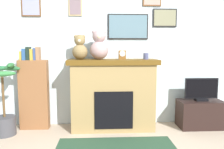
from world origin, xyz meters
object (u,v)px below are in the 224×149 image
object	(u,v)px
bookshelf	(34,92)
teddy_bear_grey	(80,48)
fireplace	(113,94)
candle_jar	(146,56)
potted_plant	(4,108)
tv_stand	(200,114)
television	(201,90)
mantel_clock	(122,55)
teddy_bear_tan	(99,46)

from	to	relation	value
bookshelf	teddy_bear_grey	xyz separation A→B (m)	(0.78, -0.08, 0.72)
fireplace	candle_jar	distance (m)	0.83
fireplace	teddy_bear_grey	world-z (taller)	teddy_bear_grey
potted_plant	tv_stand	size ratio (longest dim) A/B	1.53
television	tv_stand	bearing A→B (deg)	90.00
tv_stand	teddy_bear_grey	distance (m)	2.32
candle_jar	television	bearing A→B (deg)	-1.58
mantel_clock	teddy_bear_grey	world-z (taller)	teddy_bear_grey
bookshelf	teddy_bear_tan	distance (m)	1.33
mantel_clock	teddy_bear_grey	bearing A→B (deg)	179.91
fireplace	bookshelf	bearing A→B (deg)	177.50
mantel_clock	teddy_bear_grey	xyz separation A→B (m)	(-0.69, 0.00, 0.11)
fireplace	tv_stand	distance (m)	1.54
fireplace	tv_stand	bearing A→B (deg)	-1.63
potted_plant	mantel_clock	bearing A→B (deg)	5.97
bookshelf	candle_jar	size ratio (longest dim) A/B	13.25
bookshelf	candle_jar	distance (m)	1.96
fireplace	teddy_bear_grey	bearing A→B (deg)	-178.06
candle_jar	mantel_clock	bearing A→B (deg)	-179.77
bookshelf	teddy_bear_tan	xyz separation A→B (m)	(1.09, -0.08, 0.76)
fireplace	television	bearing A→B (deg)	-1.68
candle_jar	mantel_clock	world-z (taller)	mantel_clock
bookshelf	television	bearing A→B (deg)	-2.06
candle_jar	teddy_bear_grey	distance (m)	1.09
fireplace	potted_plant	bearing A→B (deg)	-172.87
fireplace	teddy_bear_grey	distance (m)	0.93
bookshelf	mantel_clock	xyz separation A→B (m)	(1.47, -0.08, 0.61)
tv_stand	mantel_clock	distance (m)	1.68
potted_plant	television	size ratio (longest dim) A/B	2.01
fireplace	bookshelf	xyz separation A→B (m)	(-1.32, 0.06, 0.04)
bookshelf	mantel_clock	bearing A→B (deg)	-2.99
potted_plant	teddy_bear_grey	bearing A→B (deg)	9.49
teddy_bear_tan	candle_jar	bearing A→B (deg)	0.05
teddy_bear_grey	teddy_bear_tan	world-z (taller)	teddy_bear_tan
television	teddy_bear_tan	world-z (taller)	teddy_bear_tan
potted_plant	candle_jar	xyz separation A→B (m)	(2.25, 0.20, 0.79)
mantel_clock	teddy_bear_tan	size ratio (longest dim) A/B	0.30
fireplace	television	xyz separation A→B (m)	(1.50, -0.04, 0.06)
television	candle_jar	distance (m)	1.11
potted_plant	tv_stand	xyz separation A→B (m)	(3.20, 0.17, -0.20)
fireplace	television	distance (m)	1.50
television	teddy_bear_grey	bearing A→B (deg)	179.27
bookshelf	tv_stand	bearing A→B (deg)	-2.03
teddy_bear_grey	tv_stand	bearing A→B (deg)	-0.68
television	potted_plant	bearing A→B (deg)	-176.97
teddy_bear_grey	teddy_bear_tan	distance (m)	0.31
teddy_bear_tan	television	bearing A→B (deg)	-0.85
mantel_clock	teddy_bear_grey	distance (m)	0.70
television	mantel_clock	xyz separation A→B (m)	(-1.34, 0.02, 0.59)
candle_jar	teddy_bear_tan	xyz separation A→B (m)	(-0.77, -0.00, 0.17)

